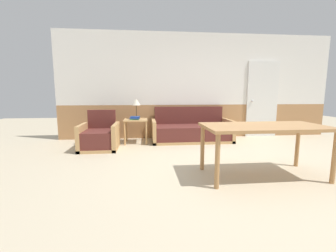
# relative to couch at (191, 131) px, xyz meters

# --- Properties ---
(ground_plane) EXTENTS (16.00, 16.00, 0.00)m
(ground_plane) POSITION_rel_couch_xyz_m (0.28, -2.15, -0.24)
(ground_plane) COLOR beige
(wall_back) EXTENTS (7.20, 0.06, 2.70)m
(wall_back) POSITION_rel_couch_xyz_m (0.28, 0.48, 1.11)
(wall_back) COLOR #AD7A4C
(wall_back) RESTS_ON ground_plane
(couch) EXTENTS (1.93, 0.86, 0.83)m
(couch) POSITION_rel_couch_xyz_m (0.00, 0.00, 0.00)
(couch) COLOR tan
(couch) RESTS_ON ground_plane
(armchair) EXTENTS (0.76, 0.81, 0.80)m
(armchair) POSITION_rel_couch_xyz_m (-2.10, -0.59, 0.00)
(armchair) COLOR tan
(armchair) RESTS_ON ground_plane
(side_table) EXTENTS (0.54, 0.54, 0.56)m
(side_table) POSITION_rel_couch_xyz_m (-1.35, -0.08, 0.23)
(side_table) COLOR tan
(side_table) RESTS_ON ground_plane
(table_lamp) EXTENTS (0.21, 0.21, 0.48)m
(table_lamp) POSITION_rel_couch_xyz_m (-1.33, 0.02, 0.69)
(table_lamp) COLOR #4C3823
(table_lamp) RESTS_ON side_table
(book_stack) EXTENTS (0.24, 0.18, 0.08)m
(book_stack) POSITION_rel_couch_xyz_m (-1.37, -0.17, 0.36)
(book_stack) COLOR #2D7F3D
(book_stack) RESTS_ON side_table
(dining_table) EXTENTS (1.68, 0.83, 0.73)m
(dining_table) POSITION_rel_couch_xyz_m (0.51, -2.46, 0.41)
(dining_table) COLOR #B27F4C
(dining_table) RESTS_ON ground_plane
(entry_door) EXTENTS (0.86, 0.09, 2.01)m
(entry_door) POSITION_rel_couch_xyz_m (2.03, 0.43, 0.76)
(entry_door) COLOR white
(entry_door) RESTS_ON ground_plane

